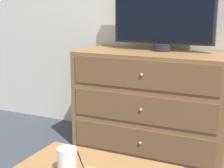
# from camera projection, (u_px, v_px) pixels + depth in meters

# --- Properties ---
(ground_plane) EXTENTS (12.00, 12.00, 0.00)m
(ground_plane) POSITION_uv_depth(u_px,v_px,m) (168.00, 137.00, 3.01)
(ground_plane) COLOR #383D47
(dresser) EXTENTS (1.19, 0.51, 0.78)m
(dresser) POSITION_uv_depth(u_px,v_px,m) (152.00, 101.00, 2.71)
(dresser) COLOR olive
(dresser) RESTS_ON ground_plane
(tv) EXTENTS (0.80, 0.14, 0.58)m
(tv) POSITION_uv_depth(u_px,v_px,m) (163.00, 11.00, 2.62)
(tv) COLOR #232328
(tv) RESTS_ON dresser
(drink_cup) EXTENTS (0.09, 0.09, 0.11)m
(drink_cup) POSITION_uv_depth(u_px,v_px,m) (67.00, 161.00, 1.50)
(drink_cup) COLOR white
(drink_cup) RESTS_ON coffee_table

